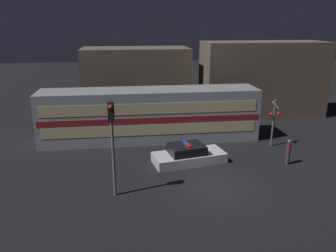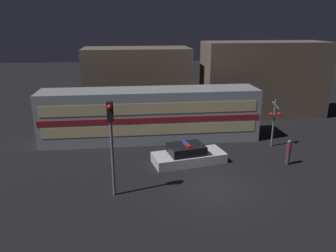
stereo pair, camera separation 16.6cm
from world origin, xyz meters
The scene contains 8 objects.
ground_plane centered at (0.00, 0.00, 0.00)m, with size 120.00×120.00×0.00m, color black.
train centered at (-2.83, 7.87, 1.87)m, with size 15.57×2.88×3.75m.
police_car centered at (-0.83, 3.37, 0.47)m, with size 4.68×2.64×1.28m.
pedestrian centered at (5.13, 2.32, 0.81)m, with size 0.26×0.26×1.57m.
crossing_signal_near centered at (5.48, 5.38, 1.98)m, with size 0.80×0.32×3.36m.
traffic_light_corner centered at (-5.21, -0.18, 3.26)m, with size 0.30×0.46×4.80m.
building_left centered at (-3.51, 15.68, 3.05)m, with size 9.70×4.69×6.10m.
building_center centered at (7.94, 13.57, 3.34)m, with size 11.00×4.07×6.69m.
Camera 1 is at (-4.46, -15.02, 8.25)m, focal length 35.00 mm.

